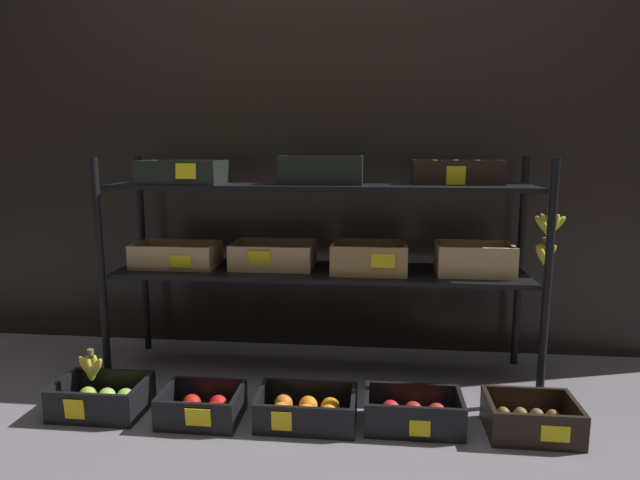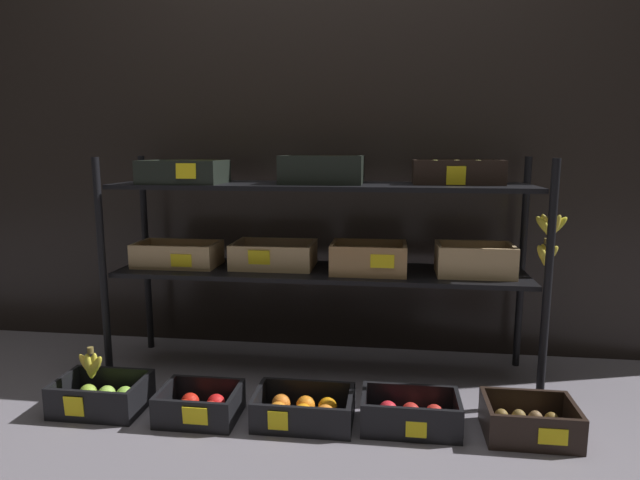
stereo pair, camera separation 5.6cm
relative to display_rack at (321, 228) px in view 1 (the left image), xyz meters
The scene contains 9 objects.
ground_plane 0.68m from the display_rack, behind, with size 10.00×10.00×0.00m, color slate.
storefront_wall 0.52m from the display_rack, 90.76° to the left, with size 4.25×0.12×2.01m, color black.
display_rack is the anchor object (origin of this frame).
crate_ground_apple_green 1.14m from the display_rack, 150.35° to the right, with size 0.34×0.25×0.13m.
crate_ground_apple_red 0.90m from the display_rack, 130.23° to the right, with size 0.30×0.24×0.12m.
crate_ground_orange 0.78m from the display_rack, 91.15° to the right, with size 0.37×0.25×0.12m.
crate_ground_right_apple_red 0.87m from the display_rack, 49.00° to the right, with size 0.36×0.22×0.13m.
crate_ground_kiwi 1.13m from the display_rack, 29.21° to the right, with size 0.32×0.24×0.13m.
banana_bunch_loose 1.10m from the display_rack, 151.08° to the right, with size 0.12×0.04×0.13m.
Camera 1 is at (0.25, -2.36, 1.03)m, focal length 30.26 mm.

